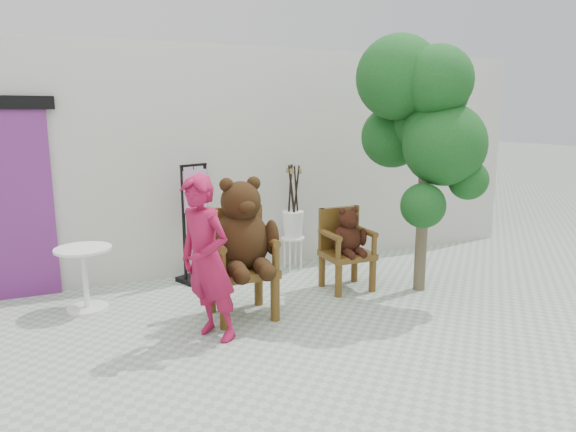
% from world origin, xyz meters
% --- Properties ---
extents(ground_plane, '(60.00, 60.00, 0.00)m').
position_xyz_m(ground_plane, '(0.00, 0.00, 0.00)').
color(ground_plane, '#9EA997').
rests_on(ground_plane, ground).
extents(back_wall, '(9.00, 1.00, 3.00)m').
position_xyz_m(back_wall, '(0.00, 3.10, 1.50)').
color(back_wall, beige).
rests_on(back_wall, ground).
extents(chair_big, '(0.74, 0.78, 1.49)m').
position_xyz_m(chair_big, '(-0.63, 0.98, 0.83)').
color(chair_big, '#472F0F').
rests_on(chair_big, ground).
extents(chair_small, '(0.57, 0.55, 1.02)m').
position_xyz_m(chair_small, '(0.83, 1.32, 0.61)').
color(chair_small, '#472F0F').
rests_on(chair_small, ground).
extents(person, '(0.62, 0.70, 1.60)m').
position_xyz_m(person, '(-1.11, 0.51, 0.80)').
color(person, maroon).
rests_on(person, ground).
extents(cafe_table, '(0.60, 0.60, 0.70)m').
position_xyz_m(cafe_table, '(-2.14, 1.84, 0.44)').
color(cafe_table, white).
rests_on(cafe_table, ground).
extents(display_stand, '(0.55, 0.50, 1.51)m').
position_xyz_m(display_stand, '(-0.78, 2.35, 0.58)').
color(display_stand, black).
rests_on(display_stand, ground).
extents(stool_bucket, '(0.32, 0.32, 1.45)m').
position_xyz_m(stool_bucket, '(0.57, 2.32, 0.64)').
color(stool_bucket, white).
rests_on(stool_bucket, ground).
extents(tree, '(1.29, 1.61, 2.99)m').
position_xyz_m(tree, '(1.47, 0.77, 2.10)').
color(tree, '#453C29').
rests_on(tree, ground).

